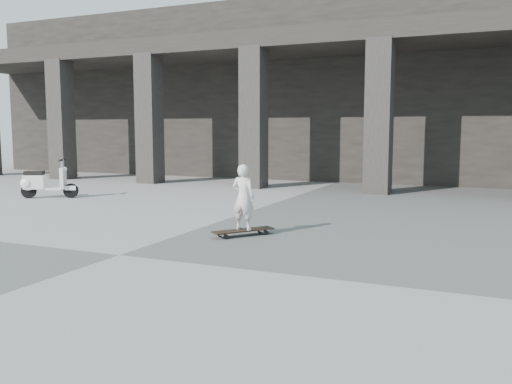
% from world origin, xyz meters
% --- Properties ---
extents(ground, '(90.00, 90.00, 0.00)m').
position_xyz_m(ground, '(0.00, 0.00, 0.00)').
color(ground, '#535250').
rests_on(ground, ground).
extents(colonnade, '(28.00, 8.82, 6.00)m').
position_xyz_m(colonnade, '(-0.00, 13.77, 3.03)').
color(colonnade, black).
rests_on(colonnade, ground).
extents(longboard, '(0.81, 0.96, 0.10)m').
position_xyz_m(longboard, '(0.97, 1.87, 0.08)').
color(longboard, black).
rests_on(longboard, ground).
extents(child, '(0.39, 0.26, 1.04)m').
position_xyz_m(child, '(0.97, 1.87, 0.62)').
color(child, beige).
rests_on(child, longboard).
extents(scooter, '(1.27, 0.78, 0.96)m').
position_xyz_m(scooter, '(-5.63, 4.18, 0.38)').
color(scooter, black).
rests_on(scooter, ground).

